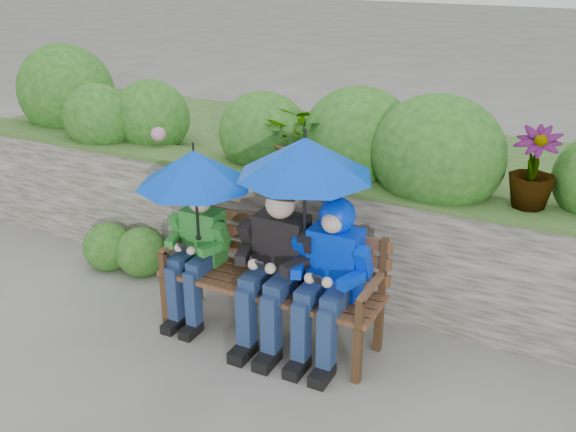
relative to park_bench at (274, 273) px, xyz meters
The scene contains 8 objects.
ground 0.51m from the park_bench, 17.48° to the right, with size 60.00×60.00×0.00m, color #646359.
garden_backdrop 1.58m from the park_bench, 90.56° to the left, with size 8.00×2.87×1.85m.
park_bench is the anchor object (origin of this frame).
boy_left 0.64m from the park_bench, behind, with size 0.47×0.54×1.08m.
boy_middle 0.18m from the park_bench, 55.82° to the right, with size 0.57×0.65×1.20m.
boy_right 0.52m from the park_bench, ahead, with size 0.54×0.66×1.17m.
umbrella_left 0.96m from the park_bench, behind, with size 0.87×0.87×0.77m.
umbrella_right 0.99m from the park_bench, ahead, with size 0.94×0.94×0.95m.
Camera 1 is at (1.91, -3.66, 2.74)m, focal length 40.00 mm.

